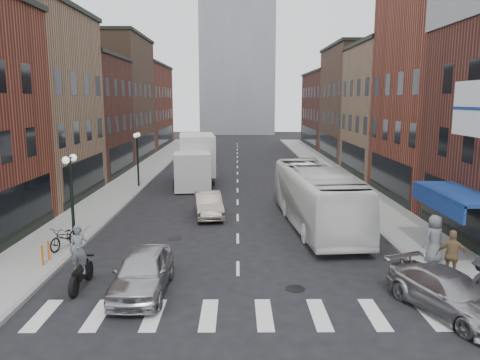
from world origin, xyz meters
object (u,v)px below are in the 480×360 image
Objects in this scene: parked_bicycle at (65,237)px; streetlamp_near at (71,182)px; ped_right_b at (452,255)px; bike_rack at (46,253)px; curb_car at (449,293)px; sedan_left_far at (208,205)px; billboard_sign at (476,111)px; transit_bus at (316,197)px; streetlamp_far at (137,149)px; ped_right_c at (434,238)px; box_truck at (196,160)px; motorcycle_rider at (80,259)px; sedan_left_near at (143,272)px.

streetlamp_near is at bearing 100.09° from parked_bicycle.
bike_rack is at bearing 11.00° from ped_right_b.
sedan_left_far is at bearing 102.96° from curb_car.
billboard_sign is 9.32m from transit_bus.
parked_bicycle is at bearing 4.27° from ped_right_b.
streetlamp_far is 15.78m from transit_bus.
transit_bus is 2.51× the size of curb_car.
streetlamp_near is 2.23× the size of ped_right_b.
bike_rack is at bearing -134.47° from sedan_left_far.
transit_bus reaches higher than parked_bicycle.
streetlamp_far is (0.00, 14.00, 0.00)m from streetlamp_near.
curb_car is 4.47m from ped_right_c.
ped_right_c is at bearing 0.16° from bike_rack.
billboard_sign is 0.41× the size of box_truck.
sedan_left_far is at bearing 155.67° from transit_bus.
box_truck is 21.36m from ped_right_c.
bike_rack is (-16.19, 0.80, -5.58)m from billboard_sign.
curb_car is (14.10, -4.21, 0.09)m from bike_rack.
streetlamp_near and streetlamp_far have the same top height.
bike_rack is (-0.20, -2.70, -2.36)m from streetlamp_near.
ped_right_c is at bearing -47.65° from streetlamp_far.
sedan_left_far is 12.37m from ped_right_c.
ped_right_b reaches higher than parked_bicycle.
parked_bicycle is at bearing 86.86° from bike_rack.
streetlamp_far is 1.79× the size of motorcycle_rider.
motorcycle_rider is 13.46m from ped_right_c.
transit_bus is (11.46, 3.24, -1.36)m from streetlamp_near.
sedan_left_far is at bearing -28.88° from ped_right_b.
box_truck is at bearing 90.84° from sedan_left_far.
sedan_left_near reaches higher than sedan_left_far.
curb_car is (13.90, -20.91, -2.27)m from streetlamp_far.
streetlamp_near is 16.19m from box_truck.
transit_bus is at bearing 15.79° from streetlamp_near.
sedan_left_near is 10.88m from ped_right_b.
bike_rack is at bearing -157.24° from transit_bus.
sedan_left_near is at bearing -77.84° from streetlamp_far.
curb_car is (9.75, -1.63, -0.10)m from sedan_left_near.
curb_car is at bearing -6.71° from parked_bicycle.
billboard_sign is at bearing -48.73° from sedan_left_far.
bike_rack is 0.18× the size of sedan_left_near.
bike_rack is at bearing -76.52° from parked_bicycle.
ped_right_b reaches higher than bike_rack.
streetlamp_far is 4.58m from box_truck.
bike_rack is at bearing 142.66° from curb_car.
sedan_left_near is at bearing -10.02° from motorcycle_rider.
billboard_sign is 1.95× the size of ped_right_c.
ped_right_b is (15.20, -1.91, 0.52)m from bike_rack.
sedan_left_far reaches higher than bike_rack.
motorcycle_rider is at bearing -102.80° from box_truck.
streetlamp_near is at bearing -111.48° from box_truck.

